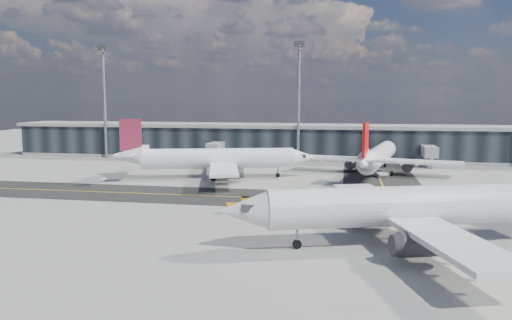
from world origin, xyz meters
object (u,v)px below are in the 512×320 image
object	(u,v)px
airliner_af	(215,159)
airliner_redtail	(378,157)
airliner_near	(420,206)
service_van	(378,173)
baggage_tug	(241,205)

from	to	relation	value
airliner_af	airliner_redtail	distance (m)	32.91
airliner_near	airliner_redtail	bearing A→B (deg)	-15.77
airliner_redtail	airliner_near	world-z (taller)	airliner_near
airliner_af	service_van	world-z (taller)	airliner_af
service_van	airliner_af	bearing A→B (deg)	163.70
airliner_af	airliner_redtail	size ratio (longest dim) A/B	1.01
airliner_near	baggage_tug	bearing A→B (deg)	45.13
airliner_af	airliner_near	world-z (taller)	airliner_near
airliner_af	airliner_redtail	bearing A→B (deg)	92.74
airliner_redtail	baggage_tug	bearing A→B (deg)	-107.42
baggage_tug	airliner_near	bearing A→B (deg)	41.38
baggage_tug	service_van	size ratio (longest dim) A/B	0.70
airliner_redtail	service_van	distance (m)	3.51
baggage_tug	airliner_af	bearing A→B (deg)	-179.50
airliner_near	airliner_af	bearing A→B (deg)	22.84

